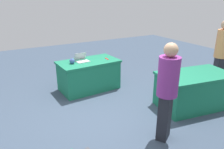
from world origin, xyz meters
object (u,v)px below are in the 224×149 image
object	(u,v)px
person_organiser	(167,88)
scissors_red	(107,59)
laptop_silver	(82,60)
table_foreground	(89,75)
person_attendee_standing	(222,52)
table_mid_right	(194,90)
yarn_ball	(72,61)

from	to	relation	value
person_organiser	scissors_red	xyz separation A→B (m)	(-0.24, -2.50, -0.16)
laptop_silver	scissors_red	xyz separation A→B (m)	(-0.65, 0.11, -0.04)
laptop_silver	table_foreground	bearing A→B (deg)	160.51
person_attendee_standing	person_organiser	xyz separation A→B (m)	(2.65, 0.90, -0.07)
table_mid_right	laptop_silver	bearing A→B (deg)	-49.15
person_attendee_standing	laptop_silver	xyz separation A→B (m)	(3.07, -1.71, -0.20)
yarn_ball	table_foreground	bearing A→B (deg)	-176.49
table_foreground	table_mid_right	bearing A→B (deg)	128.91
person_organiser	person_attendee_standing	bearing A→B (deg)	-13.41
laptop_silver	scissors_red	distance (m)	0.66
scissors_red	yarn_ball	bearing A→B (deg)	-89.29
person_organiser	laptop_silver	size ratio (longest dim) A/B	5.00
person_organiser	yarn_ball	xyz separation A→B (m)	(0.70, -2.54, -0.10)
laptop_silver	scissors_red	size ratio (longest dim) A/B	1.88
person_attendee_standing	yarn_ball	size ratio (longest dim) A/B	13.66
table_foreground	yarn_ball	size ratio (longest dim) A/B	11.80
table_foreground	yarn_ball	xyz separation A→B (m)	(0.44, 0.03, 0.45)
table_foreground	table_mid_right	size ratio (longest dim) A/B	0.92
table_mid_right	scissors_red	distance (m)	2.28
table_mid_right	yarn_ball	size ratio (longest dim) A/B	12.87
table_mid_right	scissors_red	xyz separation A→B (m)	(1.12, -1.95, 0.39)
person_organiser	yarn_ball	distance (m)	2.64
table_mid_right	laptop_silver	xyz separation A→B (m)	(1.78, -2.06, 0.42)
laptop_silver	scissors_red	bearing A→B (deg)	166.28
table_mid_right	person_attendee_standing	size ratio (longest dim) A/B	0.94
table_mid_right	table_foreground	bearing A→B (deg)	-51.09
table_mid_right	scissors_red	size ratio (longest dim) A/B	9.45
table_mid_right	scissors_red	bearing A→B (deg)	-60.00
person_organiser	scissors_red	world-z (taller)	person_organiser
person_attendee_standing	person_organiser	world-z (taller)	person_attendee_standing
person_attendee_standing	person_organiser	size ratio (longest dim) A/B	1.07
yarn_ball	scissors_red	distance (m)	0.94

